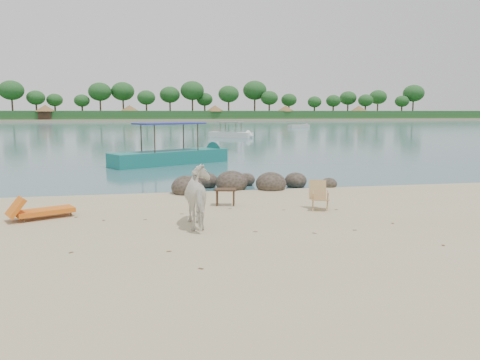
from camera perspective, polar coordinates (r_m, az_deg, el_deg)
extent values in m
plane|color=#36666C|center=(100.42, -9.63, 6.60)|extent=(400.00, 400.00, 0.00)
cube|color=tan|center=(180.39, -10.20, 7.30)|extent=(420.00, 90.00, 1.40)
cube|color=#1E4C1E|center=(145.37, -10.05, 7.84)|extent=(420.00, 18.00, 2.40)
ellipsoid|color=#2E271E|center=(16.42, -6.48, -1.01)|extent=(1.10, 1.21, 0.82)
ellipsoid|color=#2E271E|center=(17.31, -1.03, -0.43)|extent=(1.18, 1.30, 0.89)
ellipsoid|color=#2E271E|center=(17.21, 3.79, -0.53)|extent=(1.11, 1.22, 0.83)
ellipsoid|color=#2E271E|center=(18.31, 6.80, -0.18)|extent=(0.85, 0.94, 0.64)
ellipsoid|color=#2E271E|center=(18.03, 10.80, -0.55)|extent=(0.60, 0.66, 0.45)
ellipsoid|color=#2E271E|center=(18.18, -4.05, -0.21)|extent=(0.85, 0.93, 0.64)
ellipsoid|color=#2E271E|center=(18.63, 0.76, -0.06)|extent=(0.70, 0.77, 0.52)
imported|color=white|center=(11.58, -4.74, -2.17)|extent=(0.94, 1.81, 1.48)
plane|color=brown|center=(12.75, -16.29, -4.87)|extent=(0.13, 0.13, 0.00)
plane|color=brown|center=(12.53, 18.12, -5.17)|extent=(0.11, 0.11, 0.00)
plane|color=brown|center=(11.59, 13.81, -6.08)|extent=(0.11, 0.11, 0.00)
plane|color=brown|center=(12.57, -11.49, -4.88)|extent=(0.13, 0.13, 0.00)
plane|color=brown|center=(13.68, -1.24, -3.63)|extent=(0.13, 0.13, 0.00)
plane|color=brown|center=(13.10, -7.11, -4.24)|extent=(0.10, 0.10, 0.00)
plane|color=brown|center=(8.63, -4.79, -10.89)|extent=(0.14, 0.14, 0.00)
plane|color=brown|center=(11.12, 1.89, -6.46)|extent=(0.14, 0.14, 0.00)
plane|color=brown|center=(11.12, 9.06, -6.56)|extent=(0.14, 0.14, 0.00)
plane|color=brown|center=(13.57, 5.36, -3.77)|extent=(0.11, 0.11, 0.00)
plane|color=brown|center=(13.34, -19.34, -4.42)|extent=(0.13, 0.13, 0.00)
plane|color=brown|center=(10.12, -19.90, -8.46)|extent=(0.14, 0.14, 0.00)
plane|color=brown|center=(9.71, -8.65, -8.76)|extent=(0.11, 0.11, 0.00)
plane|color=brown|center=(13.84, 11.66, -3.67)|extent=(0.14, 0.14, 0.00)
plane|color=brown|center=(10.90, 23.52, -7.46)|extent=(0.13, 0.13, 0.00)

